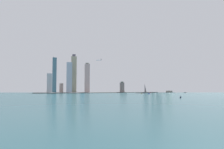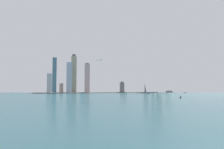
{
  "view_description": "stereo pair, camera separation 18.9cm",
  "coord_description": "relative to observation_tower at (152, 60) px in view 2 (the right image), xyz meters",
  "views": [
    {
      "loc": [
        -270.41,
        -399.65,
        30.66
      ],
      "look_at": [
        -31.52,
        542.57,
        85.07
      ],
      "focal_mm": 33.32,
      "sensor_mm": 36.0,
      "label": 1
    },
    {
      "loc": [
        -270.22,
        -399.7,
        30.66
      ],
      "look_at": [
        -31.52,
        542.57,
        85.07
      ],
      "focal_mm": 33.32,
      "sensor_mm": 36.0,
      "label": 2
    }
  ],
  "objects": [
    {
      "name": "ground_plane",
      "position": [
        -185.54,
        -563.58,
        -160.86
      ],
      "size": [
        6000.0,
        6000.0,
        0.0
      ],
      "primitive_type": "plane",
      "color": "#1F444C"
    },
    {
      "name": "waterfront_pier",
      "position": [
        -185.54,
        -14.3,
        -159.83
      ],
      "size": [
        758.7,
        61.04,
        2.05
      ],
      "primitive_type": "cube",
      "color": "#4E5251",
      "rests_on": "ground"
    },
    {
      "name": "observation_tower",
      "position": [
        0.0,
        0.0,
        0.0
      ],
      "size": [
        47.44,
        47.44,
        315.37
      ],
      "color": "gray",
      "rests_on": "ground"
    },
    {
      "name": "stadium_dome",
      "position": [
        68.9,
        -17.16,
        -153.0
      ],
      "size": [
        91.75,
        91.75,
        46.38
      ],
      "color": "gray",
      "rests_on": "ground"
    },
    {
      "name": "skyscraper_0",
      "position": [
        -446.96,
        24.03,
        -139.13
      ],
      "size": [
        16.83,
        14.46,
        43.45
      ],
      "color": "#A99289",
      "rests_on": "ground"
    },
    {
      "name": "skyscraper_1",
      "position": [
        95.76,
        12.82,
        -110.75
      ],
      "size": [
        21.51,
        24.98,
        100.22
      ],
      "color": "#97A384",
      "rests_on": "ground"
    },
    {
      "name": "skyscraper_2",
      "position": [
        -48.32,
        -24.57,
        -100.16
      ],
      "size": [
        18.63,
        14.23,
        124.89
      ],
      "color": "gray",
      "rests_on": "ground"
    },
    {
      "name": "skyscraper_3",
      "position": [
        -168.59,
        -22.82,
        -136.35
      ],
      "size": [
        17.24,
        17.64,
        52.08
      ],
      "color": "slate",
      "rests_on": "ground"
    },
    {
      "name": "skyscraper_4",
      "position": [
        -479.43,
        76.46,
        -75.84
      ],
      "size": [
        19.15,
        25.46,
        173.56
      ],
      "color": "#406C81",
      "rests_on": "ground"
    },
    {
      "name": "skyscraper_5",
      "position": [
        -412.85,
        0.04,
        -91.18
      ],
      "size": [
        24.61,
        17.64,
        139.36
      ],
      "color": "#9FAFC7",
      "rests_on": "ground"
    },
    {
      "name": "skyscraper_6",
      "position": [
        -331.12,
        -1.17,
        -92.99
      ],
      "size": [
        21.72,
        18.57,
        138.6
      ],
      "color": "#C1A1A0",
      "rests_on": "ground"
    },
    {
      "name": "skyscraper_7",
      "position": [
        -498.64,
        0.03,
        -117.37
      ],
      "size": [
        21.44,
        18.74,
        86.97
      ],
      "color": "#ACB5C0",
      "rests_on": "ground"
    },
    {
      "name": "skyscraper_8",
      "position": [
        -341.84,
        86.71,
        -104.26
      ],
      "size": [
        25.72,
        25.67,
        136.79
      ],
      "color": "#7B9EC2",
      "rests_on": "ground"
    },
    {
      "name": "skyscraper_9",
      "position": [
        49.64,
        31.79,
        -71.86
      ],
      "size": [
        24.96,
        20.41,
        183.83
      ],
      "color": "slate",
      "rests_on": "ground"
    },
    {
      "name": "skyscraper_10",
      "position": [
        -151.85,
        4.76,
        -137.8
      ],
      "size": [
        25.0,
        21.2,
        70.69
      ],
      "color": "#7B6160",
      "rests_on": "ground"
    },
    {
      "name": "skyscraper_11",
      "position": [
        -389.88,
        41.22,
        -72.69
      ],
      "size": [
        24.61,
        23.51,
        182.83
      ],
      "color": "#9E987F",
      "rests_on": "ground"
    },
    {
      "name": "boat_0",
      "position": [
        82.52,
        -152.53,
        -159.49
      ],
      "size": [
        14.95,
        7.42,
        6.92
      ],
      "rotation": [
        0.0,
        0.0,
        2.87
      ],
      "color": "white",
      "rests_on": "ground"
    },
    {
      "name": "boat_1",
      "position": [
        -137.87,
        -186.27,
        -159.14
      ],
      "size": [
        7.28,
        4.09,
        4.74
      ],
      "rotation": [
        0.0,
        0.0,
        2.8
      ],
      "color": "beige",
      "rests_on": "ground"
    },
    {
      "name": "boat_2",
      "position": [
        -116.51,
        -211.47,
        -159.3
      ],
      "size": [
        12.41,
        11.86,
        10.15
      ],
      "rotation": [
        0.0,
        0.0,
        0.73
      ],
      "color": "navy",
      "rests_on": "ground"
    },
    {
      "name": "boat_3",
      "position": [
        -153.15,
        -486.79,
        -159.3
      ],
      "size": [
        7.98,
        8.75,
        8.47
      ],
      "rotation": [
        0.0,
        0.0,
        0.89
      ],
      "color": "#191B31",
      "rests_on": "ground"
    },
    {
      "name": "boat_4",
      "position": [
        -53.35,
        -85.39,
        -159.78
      ],
      "size": [
        4.78,
        9.03,
        2.97
      ],
      "rotation": [
        0.0,
        0.0,
        4.91
      ],
      "color": "#AA2B30",
      "rests_on": "ground"
    },
    {
      "name": "channel_buoy_0",
      "position": [
        -314.2,
        -380.93,
        -159.83
      ],
      "size": [
        1.26,
        1.26,
        2.07
      ],
      "primitive_type": "cone",
      "color": "#E54C19",
      "rests_on": "ground"
    },
    {
      "name": "airplane",
      "position": [
        -273.46,
        10.52,
        -5.96
      ],
      "size": [
        24.69,
        23.62,
        7.55
      ],
      "rotation": [
        0.0,
        0.0,
        2.41
      ],
      "color": "silver"
    }
  ]
}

